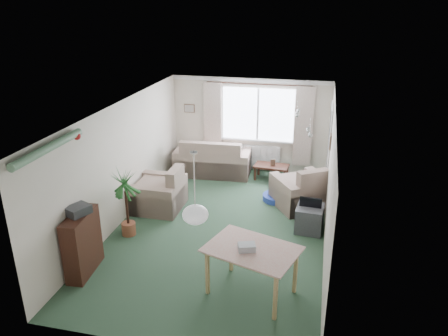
% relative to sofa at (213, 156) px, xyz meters
% --- Properties ---
extents(ground, '(6.50, 6.50, 0.00)m').
position_rel_sofa_xyz_m(ground, '(0.85, -2.75, -0.47)').
color(ground, '#294530').
extents(window, '(1.80, 0.03, 1.30)m').
position_rel_sofa_xyz_m(window, '(1.05, 0.48, 1.03)').
color(window, white).
extents(curtain_rod, '(2.60, 0.03, 0.03)m').
position_rel_sofa_xyz_m(curtain_rod, '(1.05, 0.40, 1.80)').
color(curtain_rod, black).
extents(curtain_left, '(0.45, 0.08, 2.00)m').
position_rel_sofa_xyz_m(curtain_left, '(-0.10, 0.38, 0.80)').
color(curtain_left, beige).
extents(curtain_right, '(0.45, 0.08, 2.00)m').
position_rel_sofa_xyz_m(curtain_right, '(2.20, 0.38, 0.80)').
color(curtain_right, beige).
extents(radiator, '(1.20, 0.10, 0.55)m').
position_rel_sofa_xyz_m(radiator, '(1.05, 0.44, -0.07)').
color(radiator, white).
extents(doorway, '(0.03, 0.95, 2.00)m').
position_rel_sofa_xyz_m(doorway, '(2.84, -0.55, 0.53)').
color(doorway, black).
extents(pendant_lamp, '(0.36, 0.36, 0.36)m').
position_rel_sofa_xyz_m(pendant_lamp, '(1.05, -5.05, 1.01)').
color(pendant_lamp, white).
extents(tinsel_garland, '(1.60, 1.60, 0.12)m').
position_rel_sofa_xyz_m(tinsel_garland, '(-1.07, -5.05, 1.81)').
color(tinsel_garland, '#196626').
extents(bauble_cluster_a, '(0.20, 0.20, 0.20)m').
position_rel_sofa_xyz_m(bauble_cluster_a, '(2.15, -1.85, 1.75)').
color(bauble_cluster_a, silver).
extents(bauble_cluster_b, '(0.20, 0.20, 0.20)m').
position_rel_sofa_xyz_m(bauble_cluster_b, '(2.45, -3.05, 1.75)').
color(bauble_cluster_b, silver).
extents(wall_picture_back, '(0.28, 0.03, 0.22)m').
position_rel_sofa_xyz_m(wall_picture_back, '(-0.75, 0.48, 1.08)').
color(wall_picture_back, brown).
extents(wall_picture_right, '(0.03, 0.24, 0.30)m').
position_rel_sofa_xyz_m(wall_picture_right, '(2.83, -1.55, 1.08)').
color(wall_picture_right, brown).
extents(sofa, '(1.95, 1.12, 0.95)m').
position_rel_sofa_xyz_m(sofa, '(0.00, 0.00, 0.00)').
color(sofa, '#B7B18A').
rests_on(sofa, ground).
extents(armchair_corner, '(1.47, 1.45, 0.97)m').
position_rel_sofa_xyz_m(armchair_corner, '(2.33, -1.40, 0.01)').
color(armchair_corner, '#CCB09A').
rests_on(armchair_corner, ground).
extents(armchair_left, '(0.99, 1.05, 0.94)m').
position_rel_sofa_xyz_m(armchair_left, '(-0.65, -2.20, -0.00)').
color(armchair_left, beige).
rests_on(armchair_left, ground).
extents(coffee_table, '(0.87, 0.54, 0.37)m').
position_rel_sofa_xyz_m(coffee_table, '(1.51, -0.08, -0.29)').
color(coffee_table, black).
rests_on(coffee_table, ground).
extents(photo_frame, '(0.12, 0.07, 0.16)m').
position_rel_sofa_xyz_m(photo_frame, '(1.54, -0.09, -0.02)').
color(photo_frame, brown).
rests_on(photo_frame, coffee_table).
extents(bookshelf, '(0.35, 0.88, 1.05)m').
position_rel_sofa_xyz_m(bookshelf, '(-0.99, -4.68, 0.05)').
color(bookshelf, black).
rests_on(bookshelf, ground).
extents(hifi_box, '(0.40, 0.43, 0.14)m').
position_rel_sofa_xyz_m(hifi_box, '(-1.00, -4.66, 0.65)').
color(hifi_box, '#313235').
rests_on(hifi_box, bookshelf).
extents(houseplant, '(0.73, 0.73, 1.32)m').
position_rel_sofa_xyz_m(houseplant, '(-0.80, -3.40, 0.19)').
color(houseplant, '#1A4D20').
rests_on(houseplant, ground).
extents(dining_table, '(1.42, 1.16, 0.77)m').
position_rel_sofa_xyz_m(dining_table, '(1.78, -4.62, -0.09)').
color(dining_table, tan).
rests_on(dining_table, ground).
extents(gift_box, '(0.29, 0.25, 0.12)m').
position_rel_sofa_xyz_m(gift_box, '(1.71, -4.68, 0.35)').
color(gift_box, '#B2B3BD').
rests_on(gift_box, dining_table).
extents(tv_cube, '(0.54, 0.59, 0.50)m').
position_rel_sofa_xyz_m(tv_cube, '(2.55, -2.45, -0.22)').
color(tv_cube, '#3E3D43').
rests_on(tv_cube, ground).
extents(pet_bed, '(0.76, 0.76, 0.13)m').
position_rel_sofa_xyz_m(pet_bed, '(1.79, -1.24, -0.41)').
color(pet_bed, '#212297').
rests_on(pet_bed, ground).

